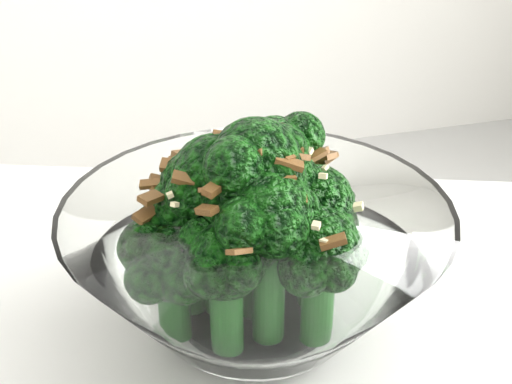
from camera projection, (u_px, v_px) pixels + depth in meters
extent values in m
cylinder|color=white|center=(256.00, 323.00, 0.45)|extent=(0.09, 0.09, 0.01)
cylinder|color=#185516|center=(256.00, 252.00, 0.43)|extent=(0.02, 0.02, 0.08)
sphere|color=#124F0E|center=(256.00, 165.00, 0.40)|extent=(0.05, 0.05, 0.05)
cylinder|color=#185516|center=(271.00, 235.00, 0.45)|extent=(0.02, 0.02, 0.07)
sphere|color=#124F0E|center=(272.00, 159.00, 0.42)|extent=(0.05, 0.05, 0.05)
cylinder|color=#185516|center=(218.00, 255.00, 0.43)|extent=(0.02, 0.02, 0.07)
sphere|color=#124F0E|center=(216.00, 179.00, 0.41)|extent=(0.05, 0.05, 0.05)
cylinder|color=#185516|center=(269.00, 286.00, 0.41)|extent=(0.02, 0.02, 0.07)
sphere|color=#124F0E|center=(269.00, 211.00, 0.39)|extent=(0.04, 0.04, 0.04)
cylinder|color=#185516|center=(313.00, 262.00, 0.44)|extent=(0.02, 0.02, 0.06)
sphere|color=#124F0E|center=(316.00, 203.00, 0.42)|extent=(0.04, 0.04, 0.04)
cylinder|color=#185516|center=(191.00, 269.00, 0.44)|extent=(0.02, 0.02, 0.05)
sphere|color=#124F0E|center=(188.00, 211.00, 0.42)|extent=(0.04, 0.04, 0.04)
cylinder|color=#185516|center=(317.00, 304.00, 0.41)|extent=(0.02, 0.02, 0.05)
sphere|color=#124F0E|center=(320.00, 247.00, 0.39)|extent=(0.04, 0.04, 0.04)
cylinder|color=#185516|center=(227.00, 316.00, 0.40)|extent=(0.02, 0.02, 0.05)
sphere|color=#124F0E|center=(225.00, 261.00, 0.39)|extent=(0.04, 0.04, 0.04)
cylinder|color=#185516|center=(312.00, 245.00, 0.47)|extent=(0.02, 0.02, 0.04)
sphere|color=#124F0E|center=(314.00, 202.00, 0.46)|extent=(0.04, 0.04, 0.04)
cylinder|color=#185516|center=(174.00, 309.00, 0.42)|extent=(0.02, 0.02, 0.04)
sphere|color=#124F0E|center=(171.00, 264.00, 0.40)|extent=(0.04, 0.04, 0.04)
cylinder|color=#185516|center=(244.00, 240.00, 0.47)|extent=(0.02, 0.02, 0.04)
sphere|color=#124F0E|center=(244.00, 196.00, 0.46)|extent=(0.04, 0.04, 0.04)
cylinder|color=#185516|center=(229.00, 259.00, 0.45)|extent=(0.02, 0.02, 0.05)
sphere|color=#124F0E|center=(228.00, 206.00, 0.43)|extent=(0.04, 0.04, 0.04)
cube|color=#905D2C|center=(297.00, 156.00, 0.39)|extent=(0.02, 0.01, 0.01)
cube|color=#905D2C|center=(297.00, 145.00, 0.42)|extent=(0.01, 0.02, 0.01)
cube|color=#905D2C|center=(216.00, 187.00, 0.37)|extent=(0.02, 0.01, 0.01)
cube|color=#905D2C|center=(211.00, 190.00, 0.38)|extent=(0.01, 0.01, 0.01)
cube|color=#905D2C|center=(207.00, 210.00, 0.37)|extent=(0.01, 0.01, 0.01)
cube|color=#905D2C|center=(316.00, 160.00, 0.45)|extent=(0.01, 0.01, 0.01)
cube|color=#905D2C|center=(313.00, 156.00, 0.42)|extent=(0.02, 0.01, 0.01)
cube|color=#905D2C|center=(192.00, 164.00, 0.41)|extent=(0.01, 0.02, 0.01)
cube|color=#905D2C|center=(152.00, 184.00, 0.42)|extent=(0.01, 0.01, 0.01)
cube|color=#905D2C|center=(250.00, 148.00, 0.44)|extent=(0.02, 0.01, 0.01)
cube|color=#905D2C|center=(283.00, 172.00, 0.38)|extent=(0.01, 0.02, 0.01)
cube|color=#905D2C|center=(326.00, 157.00, 0.44)|extent=(0.01, 0.01, 0.01)
cube|color=#905D2C|center=(217.00, 146.00, 0.44)|extent=(0.01, 0.01, 0.01)
cube|color=#905D2C|center=(226.00, 137.00, 0.40)|extent=(0.01, 0.01, 0.01)
cube|color=#905D2C|center=(263.00, 128.00, 0.41)|extent=(0.01, 0.01, 0.01)
cube|color=#905D2C|center=(232.00, 133.00, 0.41)|extent=(0.01, 0.01, 0.01)
cube|color=#905D2C|center=(155.00, 186.00, 0.42)|extent=(0.01, 0.02, 0.01)
cube|color=#905D2C|center=(282.00, 151.00, 0.38)|extent=(0.01, 0.02, 0.01)
cube|color=#905D2C|center=(251.00, 151.00, 0.38)|extent=(0.01, 0.01, 0.01)
cube|color=#905D2C|center=(279.00, 129.00, 0.41)|extent=(0.01, 0.01, 0.01)
cube|color=#905D2C|center=(278.00, 193.00, 0.37)|extent=(0.01, 0.01, 0.00)
cube|color=#905D2C|center=(151.00, 198.00, 0.40)|extent=(0.01, 0.01, 0.01)
cube|color=#905D2C|center=(184.00, 179.00, 0.39)|extent=(0.01, 0.01, 0.01)
cube|color=#905D2C|center=(293.00, 198.00, 0.38)|extent=(0.01, 0.01, 0.01)
cube|color=#905D2C|center=(175.00, 162.00, 0.44)|extent=(0.01, 0.02, 0.01)
cube|color=#905D2C|center=(185.00, 155.00, 0.43)|extent=(0.02, 0.01, 0.01)
cube|color=#905D2C|center=(328.00, 158.00, 0.45)|extent=(0.01, 0.01, 0.01)
cube|color=#905D2C|center=(333.00, 242.00, 0.37)|extent=(0.01, 0.01, 0.01)
cube|color=#905D2C|center=(318.00, 152.00, 0.44)|extent=(0.01, 0.01, 0.01)
cube|color=#905D2C|center=(292.00, 147.00, 0.40)|extent=(0.01, 0.01, 0.00)
cube|color=#905D2C|center=(146.00, 215.00, 0.40)|extent=(0.02, 0.01, 0.01)
cube|color=#905D2C|center=(306.00, 158.00, 0.44)|extent=(0.01, 0.01, 0.01)
cube|color=#905D2C|center=(287.00, 138.00, 0.41)|extent=(0.01, 0.01, 0.01)
cube|color=#905D2C|center=(174.00, 166.00, 0.41)|extent=(0.02, 0.01, 0.01)
cube|color=#905D2C|center=(239.00, 251.00, 0.36)|extent=(0.01, 0.01, 0.01)
cube|color=#905D2C|center=(289.00, 163.00, 0.38)|extent=(0.02, 0.01, 0.01)
cube|color=beige|center=(230.00, 144.00, 0.44)|extent=(0.00, 0.00, 0.00)
cube|color=beige|center=(325.00, 242.00, 0.37)|extent=(0.01, 0.01, 0.00)
cube|color=beige|center=(284.00, 136.00, 0.42)|extent=(0.01, 0.01, 0.00)
cube|color=beige|center=(199.00, 152.00, 0.44)|extent=(0.00, 0.00, 0.00)
cube|color=beige|center=(170.00, 195.00, 0.39)|extent=(0.00, 0.00, 0.00)
cube|color=beige|center=(325.00, 168.00, 0.40)|extent=(0.00, 0.00, 0.00)
cube|color=beige|center=(193.00, 153.00, 0.44)|extent=(0.01, 0.00, 0.00)
cube|color=beige|center=(251.00, 144.00, 0.45)|extent=(0.00, 0.00, 0.00)
cube|color=beige|center=(238.00, 145.00, 0.44)|extent=(0.00, 0.00, 0.00)
cube|color=beige|center=(313.00, 149.00, 0.43)|extent=(0.01, 0.01, 0.00)
cube|color=beige|center=(316.00, 225.00, 0.37)|extent=(0.01, 0.01, 0.00)
cube|color=beige|center=(212.00, 178.00, 0.38)|extent=(0.00, 0.00, 0.00)
cube|color=beige|center=(191.00, 167.00, 0.39)|extent=(0.01, 0.01, 0.01)
cube|color=beige|center=(288.00, 141.00, 0.41)|extent=(0.01, 0.01, 0.00)
cube|color=beige|center=(309.00, 151.00, 0.41)|extent=(0.01, 0.01, 0.00)
cube|color=beige|center=(270.00, 140.00, 0.43)|extent=(0.00, 0.00, 0.00)
cube|color=beige|center=(271.00, 127.00, 0.41)|extent=(0.01, 0.01, 0.00)
cube|color=beige|center=(215.00, 148.00, 0.43)|extent=(0.00, 0.00, 0.00)
cube|color=beige|center=(358.00, 207.00, 0.40)|extent=(0.01, 0.01, 0.00)
cube|color=beige|center=(272.00, 164.00, 0.38)|extent=(0.00, 0.00, 0.00)
cube|color=beige|center=(285.00, 197.00, 0.37)|extent=(0.00, 0.00, 0.00)
cube|color=beige|center=(245.00, 137.00, 0.42)|extent=(0.00, 0.00, 0.00)
cube|color=beige|center=(181.00, 167.00, 0.42)|extent=(0.01, 0.01, 0.01)
cube|color=beige|center=(249.00, 166.00, 0.38)|extent=(0.01, 0.00, 0.00)
cube|color=beige|center=(219.00, 154.00, 0.39)|extent=(0.00, 0.00, 0.00)
cube|color=beige|center=(323.00, 176.00, 0.39)|extent=(0.01, 0.01, 0.00)
cube|color=beige|center=(254.00, 147.00, 0.46)|extent=(0.01, 0.01, 0.00)
cube|color=beige|center=(175.00, 204.00, 0.38)|extent=(0.00, 0.00, 0.00)
cube|color=beige|center=(234.00, 140.00, 0.44)|extent=(0.00, 0.00, 0.00)
cube|color=beige|center=(246.00, 129.00, 0.41)|extent=(0.01, 0.01, 0.00)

